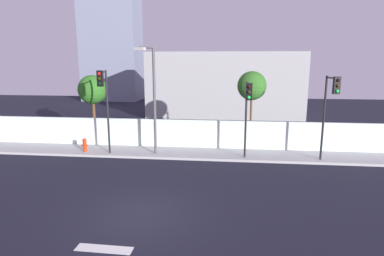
{
  "coord_description": "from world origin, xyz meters",
  "views": [
    {
      "loc": [
        3.3,
        -11.27,
        5.75
      ],
      "look_at": [
        1.33,
        6.5,
        2.04
      ],
      "focal_mm": 30.79,
      "sensor_mm": 36.0,
      "label": 1
    }
  ],
  "objects_px": {
    "roadside_tree_leftmost": "(93,90)",
    "traffic_light_right": "(104,95)",
    "fire_hydrant": "(85,144)",
    "roadside_tree_midleft": "(252,86)",
    "street_lamp_curbside": "(152,93)",
    "traffic_light_left": "(330,101)",
    "traffic_light_center": "(247,104)"
  },
  "relations": [
    {
      "from": "roadside_tree_leftmost",
      "to": "traffic_light_right",
      "type": "bearing_deg",
      "value": -58.05
    },
    {
      "from": "traffic_light_right",
      "to": "fire_hydrant",
      "type": "height_order",
      "value": "traffic_light_right"
    },
    {
      "from": "fire_hydrant",
      "to": "roadside_tree_midleft",
      "type": "relative_size",
      "value": 0.17
    },
    {
      "from": "street_lamp_curbside",
      "to": "roadside_tree_leftmost",
      "type": "relative_size",
      "value": 1.33
    },
    {
      "from": "fire_hydrant",
      "to": "roadside_tree_midleft",
      "type": "xyz_separation_m",
      "value": [
        10.32,
        2.82,
        3.48
      ]
    },
    {
      "from": "roadside_tree_midleft",
      "to": "fire_hydrant",
      "type": "bearing_deg",
      "value": -164.73
    },
    {
      "from": "traffic_light_left",
      "to": "traffic_light_center",
      "type": "relative_size",
      "value": 1.08
    },
    {
      "from": "fire_hydrant",
      "to": "traffic_light_right",
      "type": "bearing_deg",
      "value": -19.01
    },
    {
      "from": "traffic_light_right",
      "to": "roadside_tree_midleft",
      "type": "bearing_deg",
      "value": 21.23
    },
    {
      "from": "traffic_light_center",
      "to": "roadside_tree_midleft",
      "type": "xyz_separation_m",
      "value": [
        0.46,
        3.67,
        0.69
      ]
    },
    {
      "from": "traffic_light_left",
      "to": "traffic_light_right",
      "type": "relative_size",
      "value": 0.95
    },
    {
      "from": "traffic_light_right",
      "to": "traffic_light_center",
      "type": "bearing_deg",
      "value": -2.05
    },
    {
      "from": "street_lamp_curbside",
      "to": "traffic_light_center",
      "type": "bearing_deg",
      "value": -7.55
    },
    {
      "from": "traffic_light_left",
      "to": "roadside_tree_midleft",
      "type": "height_order",
      "value": "roadside_tree_midleft"
    },
    {
      "from": "traffic_light_center",
      "to": "roadside_tree_leftmost",
      "type": "relative_size",
      "value": 0.93
    },
    {
      "from": "roadside_tree_leftmost",
      "to": "roadside_tree_midleft",
      "type": "relative_size",
      "value": 0.94
    },
    {
      "from": "traffic_light_center",
      "to": "street_lamp_curbside",
      "type": "height_order",
      "value": "street_lamp_curbside"
    },
    {
      "from": "traffic_light_center",
      "to": "street_lamp_curbside",
      "type": "relative_size",
      "value": 0.7
    },
    {
      "from": "traffic_light_center",
      "to": "roadside_tree_midleft",
      "type": "relative_size",
      "value": 0.87
    },
    {
      "from": "traffic_light_left",
      "to": "roadside_tree_leftmost",
      "type": "relative_size",
      "value": 1.0
    },
    {
      "from": "traffic_light_right",
      "to": "roadside_tree_leftmost",
      "type": "distance_m",
      "value": 3.98
    },
    {
      "from": "traffic_light_center",
      "to": "fire_hydrant",
      "type": "relative_size",
      "value": 5.24
    },
    {
      "from": "traffic_light_center",
      "to": "traffic_light_right",
      "type": "distance_m",
      "value": 8.25
    },
    {
      "from": "traffic_light_left",
      "to": "roadside_tree_leftmost",
      "type": "distance_m",
      "value": 15.15
    },
    {
      "from": "traffic_light_center",
      "to": "roadside_tree_midleft",
      "type": "bearing_deg",
      "value": 82.87
    },
    {
      "from": "traffic_light_left",
      "to": "fire_hydrant",
      "type": "relative_size",
      "value": 5.66
    },
    {
      "from": "traffic_light_left",
      "to": "traffic_light_center",
      "type": "xyz_separation_m",
      "value": [
        -4.39,
        -0.15,
        -0.23
      ]
    },
    {
      "from": "traffic_light_center",
      "to": "roadside_tree_leftmost",
      "type": "xyz_separation_m",
      "value": [
        -10.34,
        3.67,
        0.33
      ]
    },
    {
      "from": "fire_hydrant",
      "to": "roadside_tree_leftmost",
      "type": "distance_m",
      "value": 4.23
    },
    {
      "from": "roadside_tree_leftmost",
      "to": "roadside_tree_midleft",
      "type": "bearing_deg",
      "value": 0.0
    },
    {
      "from": "traffic_light_left",
      "to": "roadside_tree_leftmost",
      "type": "height_order",
      "value": "traffic_light_left"
    },
    {
      "from": "traffic_light_center",
      "to": "street_lamp_curbside",
      "type": "bearing_deg",
      "value": 172.45
    }
  ]
}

